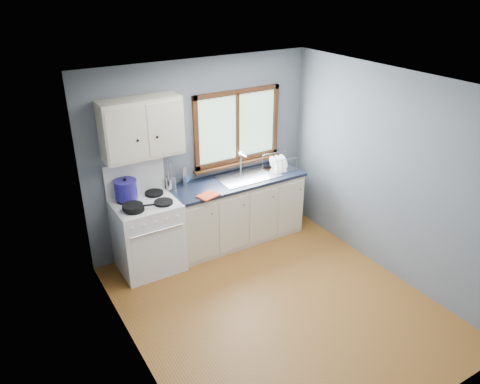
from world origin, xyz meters
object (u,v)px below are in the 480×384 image
thermos (184,176)px  gas_range (148,233)px  base_cabinets (237,213)px  dish_rack (279,166)px  sink (248,181)px  utensil_crock (171,182)px  skillet (133,207)px  stockpot (126,189)px

thermos → gas_range: bearing=-161.3°
thermos → base_cabinets: bearing=-16.2°
thermos → dish_rack: bearing=-8.5°
sink → base_cabinets: bearing=179.9°
dish_rack → utensil_crock: bearing=176.6°
skillet → thermos: thermos is taller
skillet → sink: bearing=23.7°
base_cabinets → skillet: size_ratio=4.75×
gas_range → thermos: bearing=18.7°
base_cabinets → stockpot: bearing=175.2°
base_cabinets → utensil_crock: bearing=167.9°
sink → dish_rack: size_ratio=1.97×
thermos → utensil_crock: bearing=-177.1°
stockpot → thermos: stockpot is taller
skillet → stockpot: stockpot is taller
sink → thermos: 0.90m
base_cabinets → stockpot: stockpot is taller
dish_rack → thermos: bearing=175.2°
sink → utensil_crock: size_ratio=1.99×
utensil_crock → skillet: bearing=-150.6°
sink → skillet: (-1.68, -0.17, 0.13)m
base_cabinets → dish_rack: dish_rack is taller
gas_range → utensil_crock: 0.71m
sink → stockpot: (-1.65, 0.13, 0.22)m
base_cabinets → utensil_crock: (-0.87, 0.19, 0.60)m
sink → utensil_crock: utensil_crock is taller
base_cabinets → skillet: (-1.50, -0.17, 0.57)m
utensil_crock → dish_rack: size_ratio=0.99×
base_cabinets → stockpot: size_ratio=5.14×
gas_range → stockpot: size_ratio=3.78×
gas_range → dish_rack: (1.99, 0.01, 0.48)m
base_cabinets → sink: sink is taller
stockpot → dish_rack: 2.17m
skillet → thermos: bearing=41.8°
stockpot → utensil_crock: utensil_crock is taller
utensil_crock → thermos: utensil_crock is taller
utensil_crock → dish_rack: 1.56m
stockpot → dish_rack: size_ratio=0.84×
base_cabinets → gas_range: bearing=-179.2°
base_cabinets → dish_rack: 0.89m
sink → stockpot: size_ratio=2.33×
stockpot → thermos: 0.81m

